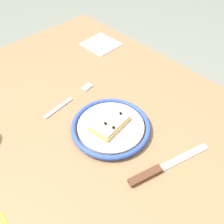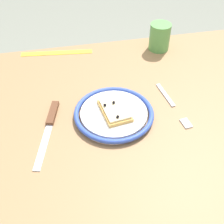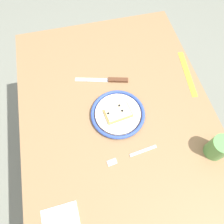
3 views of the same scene
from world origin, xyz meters
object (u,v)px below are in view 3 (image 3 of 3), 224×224
object	(u,v)px
fork	(132,155)
measuring_tape	(187,73)
cup	(218,148)
pizza_slice_near	(117,113)
knife	(111,80)
dining_table	(119,129)
plate	(118,114)

from	to	relation	value
fork	measuring_tape	size ratio (longest dim) A/B	0.79
cup	pizza_slice_near	bearing A→B (deg)	54.08
knife	cup	distance (m)	0.52
pizza_slice_near	measuring_tape	bearing A→B (deg)	-69.43
dining_table	plate	size ratio (longest dim) A/B	5.25
dining_table	fork	xyz separation A→B (m)	(-0.15, -0.01, 0.09)
plate	cup	distance (m)	0.40
dining_table	measuring_tape	distance (m)	0.41
knife	fork	xyz separation A→B (m)	(-0.36, 0.00, -0.00)
fork	pizza_slice_near	bearing A→B (deg)	4.45
fork	cup	world-z (taller)	cup
dining_table	pizza_slice_near	bearing A→B (deg)	7.85
pizza_slice_near	knife	xyz separation A→B (m)	(0.18, -0.01, -0.02)
knife	measuring_tape	size ratio (longest dim) A/B	0.93
plate	fork	xyz separation A→B (m)	(-0.18, -0.01, -0.01)
dining_table	fork	distance (m)	0.18
dining_table	fork	size ratio (longest dim) A/B	5.85
fork	measuring_tape	world-z (taller)	fork
dining_table	fork	world-z (taller)	fork
knife	fork	bearing A→B (deg)	179.96
pizza_slice_near	dining_table	bearing A→B (deg)	-172.15
pizza_slice_near	fork	bearing A→B (deg)	-175.55
dining_table	cup	world-z (taller)	cup
pizza_slice_near	knife	bearing A→B (deg)	-4.46
dining_table	fork	bearing A→B (deg)	-176.05
dining_table	cup	xyz separation A→B (m)	(-0.21, -0.32, 0.14)
plate	fork	world-z (taller)	plate
knife	cup	xyz separation A→B (m)	(-0.41, -0.31, 0.04)
fork	dining_table	bearing A→B (deg)	3.95
pizza_slice_near	fork	size ratio (longest dim) A/B	0.58
plate	fork	bearing A→B (deg)	-176.53
knife	fork	world-z (taller)	knife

